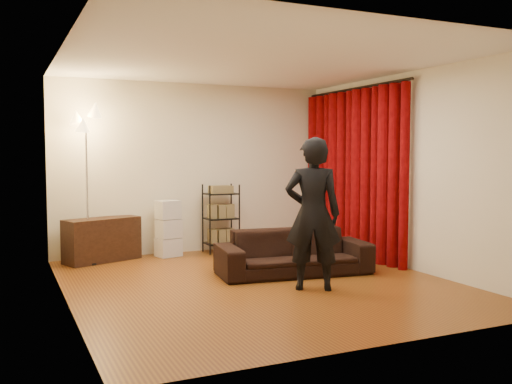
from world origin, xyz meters
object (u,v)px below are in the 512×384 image
storage_boxes (168,228)px  person (313,214)px  sofa (294,252)px  wire_shelf (221,218)px  media_cabinet (102,240)px  floor_lamp (87,187)px

storage_boxes → person: bearing=-70.7°
person → storage_boxes: person is taller
sofa → wire_shelf: bearing=105.5°
media_cabinet → storage_boxes: storage_boxes is taller
sofa → media_cabinet: (-2.15, 1.95, 0.03)m
person → wire_shelf: bearing=-60.4°
media_cabinet → floor_lamp: (-0.22, -0.13, 0.79)m
sofa → floor_lamp: (-2.37, 1.82, 0.81)m
storage_boxes → wire_shelf: (0.87, 0.02, 0.11)m
person → sofa: bearing=-75.5°
sofa → storage_boxes: size_ratio=2.29×
person → wire_shelf: person is taller
person → media_cabinet: person is taller
person → floor_lamp: 3.44m
media_cabinet → floor_lamp: bearing=-169.8°
wire_shelf → floor_lamp: size_ratio=0.49×
sofa → media_cabinet: size_ratio=1.82×
sofa → storage_boxes: 2.24m
media_cabinet → storage_boxes: 1.00m
media_cabinet → wire_shelf: size_ratio=1.00×
wire_shelf → floor_lamp: bearing=175.1°
person → floor_lamp: bearing=-23.0°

